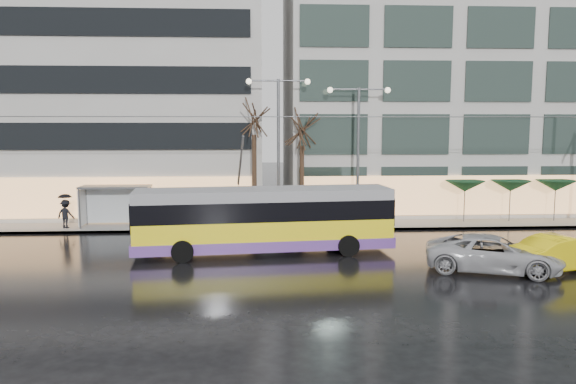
{
  "coord_description": "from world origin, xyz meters",
  "views": [
    {
      "loc": [
        0.66,
        -24.09,
        6.41
      ],
      "look_at": [
        2.28,
        5.0,
        2.88
      ],
      "focal_mm": 35.0,
      "sensor_mm": 36.0,
      "label": 1
    }
  ],
  "objects": [
    {
      "name": "ground",
      "position": [
        0.0,
        0.0,
        0.0
      ],
      "size": [
        140.0,
        140.0,
        0.0
      ],
      "primitive_type": "plane",
      "color": "black",
      "rests_on": "ground"
    },
    {
      "name": "sidewalk",
      "position": [
        2.0,
        14.0,
        0.07
      ],
      "size": [
        80.0,
        10.0,
        0.15
      ],
      "primitive_type": "cube",
      "color": "gray",
      "rests_on": "ground"
    },
    {
      "name": "kerb",
      "position": [
        2.0,
        9.05,
        0.07
      ],
      "size": [
        80.0,
        0.1,
        0.15
      ],
      "primitive_type": "cube",
      "color": "slate",
      "rests_on": "ground"
    },
    {
      "name": "building_left",
      "position": [
        -16.0,
        19.0,
        11.15
      ],
      "size": [
        34.0,
        14.0,
        22.0
      ],
      "primitive_type": "cube",
      "color": "#A6A49F",
      "rests_on": "sidewalk"
    },
    {
      "name": "building_right",
      "position": [
        19.0,
        19.0,
        12.65
      ],
      "size": [
        32.0,
        14.0,
        25.0
      ],
      "primitive_type": "cube",
      "color": "#A6A49F",
      "rests_on": "sidewalk"
    },
    {
      "name": "trolleybus",
      "position": [
        0.99,
        3.37,
        1.59
      ],
      "size": [
        12.87,
        5.31,
        5.88
      ],
      "color": "yellow",
      "rests_on": "ground"
    },
    {
      "name": "catenary",
      "position": [
        1.0,
        7.94,
        4.25
      ],
      "size": [
        42.24,
        5.12,
        7.0
      ],
      "color": "#595B60",
      "rests_on": "ground"
    },
    {
      "name": "bus_shelter",
      "position": [
        -8.38,
        10.69,
        1.96
      ],
      "size": [
        4.2,
        1.6,
        2.51
      ],
      "color": "#595B60",
      "rests_on": "sidewalk"
    },
    {
      "name": "street_lamp_near",
      "position": [
        2.0,
        10.8,
        5.99
      ],
      "size": [
        3.96,
        0.36,
        9.03
      ],
      "color": "#595B60",
      "rests_on": "sidewalk"
    },
    {
      "name": "street_lamp_far",
      "position": [
        7.0,
        10.8,
        5.71
      ],
      "size": [
        3.96,
        0.36,
        8.53
      ],
      "color": "#595B60",
      "rests_on": "sidewalk"
    },
    {
      "name": "tree_a",
      "position": [
        0.5,
        11.0,
        7.09
      ],
      "size": [
        3.2,
        3.2,
        8.4
      ],
      "color": "black",
      "rests_on": "sidewalk"
    },
    {
      "name": "tree_b",
      "position": [
        3.5,
        11.2,
        6.4
      ],
      "size": [
        3.2,
        3.2,
        7.7
      ],
      "color": "black",
      "rests_on": "sidewalk"
    },
    {
      "name": "parasol_a",
      "position": [
        14.0,
        11.0,
        2.45
      ],
      "size": [
        2.5,
        2.5,
        2.65
      ],
      "color": "#595B60",
      "rests_on": "sidewalk"
    },
    {
      "name": "parasol_b",
      "position": [
        17.0,
        11.0,
        2.45
      ],
      "size": [
        2.5,
        2.5,
        2.65
      ],
      "color": "#595B60",
      "rests_on": "sidewalk"
    },
    {
      "name": "parasol_c",
      "position": [
        20.0,
        11.0,
        2.45
      ],
      "size": [
        2.5,
        2.5,
        2.65
      ],
      "color": "#595B60",
      "rests_on": "sidewalk"
    },
    {
      "name": "taxi_b",
      "position": [
        14.19,
        -0.65,
        0.79
      ],
      "size": [
        5.05,
        2.88,
        1.57
      ],
      "primitive_type": "imported",
      "rotation": [
        0.0,
        0.0,
        1.84
      ],
      "color": "yellow",
      "rests_on": "ground"
    },
    {
      "name": "sedan_silver",
      "position": [
        10.95,
        -0.67,
        0.8
      ],
      "size": [
        6.29,
        4.38,
        1.6
      ],
      "primitive_type": "imported",
      "rotation": [
        0.0,
        0.0,
        1.24
      ],
      "color": "#AFAFB4",
      "rests_on": "ground"
    },
    {
      "name": "pedestrian_a",
      "position": [
        -6.39,
        11.22,
        1.58
      ],
      "size": [
        1.25,
        1.26,
        2.19
      ],
      "color": "black",
      "rests_on": "sidewalk"
    },
    {
      "name": "pedestrian_b",
      "position": [
        -5.73,
        11.46,
        1.1
      ],
      "size": [
        1.02,
        0.85,
        1.9
      ],
      "color": "black",
      "rests_on": "sidewalk"
    },
    {
      "name": "pedestrian_c",
      "position": [
        -10.91,
        10.08,
        1.26
      ],
      "size": [
        1.26,
        1.03,
        2.11
      ],
      "color": "black",
      "rests_on": "sidewalk"
    }
  ]
}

